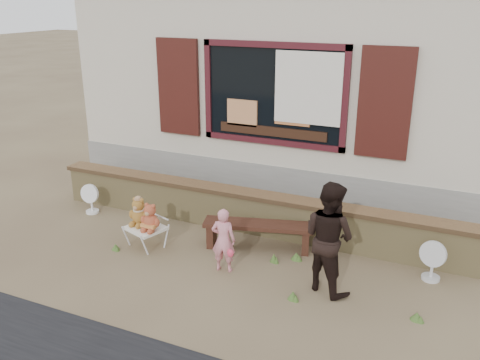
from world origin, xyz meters
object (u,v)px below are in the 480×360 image
at_px(bench, 258,230).
at_px(teddy_bear_right, 151,216).
at_px(folding_chair, 146,229).
at_px(child, 223,240).
at_px(adult, 329,237).
at_px(teddy_bear_left, 139,211).

relative_size(bench, teddy_bear_right, 3.87).
relative_size(folding_chair, teddy_bear_right, 1.51).
xyz_separation_m(folding_chair, child, (1.38, -0.16, 0.17)).
bearing_deg(bench, teddy_bear_right, -169.88).
bearing_deg(folding_chair, teddy_bear_right, 0.00).
distance_m(bench, folding_chair, 1.69).
relative_size(child, adult, 0.62).
bearing_deg(teddy_bear_right, folding_chair, -180.00).
distance_m(bench, teddy_bear_left, 1.81).
bearing_deg(child, teddy_bear_right, -15.07).
distance_m(teddy_bear_left, adult, 2.93).
bearing_deg(adult, folding_chair, 24.97).
bearing_deg(teddy_bear_left, child, 10.83).
height_order(bench, child, child).
bearing_deg(teddy_bear_right, child, 13.25).
distance_m(folding_chair, teddy_bear_right, 0.28).
distance_m(folding_chair, child, 1.40).
bearing_deg(folding_chair, bench, 40.63).
height_order(teddy_bear_left, adult, adult).
bearing_deg(bench, teddy_bear_left, -176.10).
bearing_deg(child, bench, -112.99).
xyz_separation_m(teddy_bear_left, teddy_bear_right, (0.27, -0.09, -0.01)).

